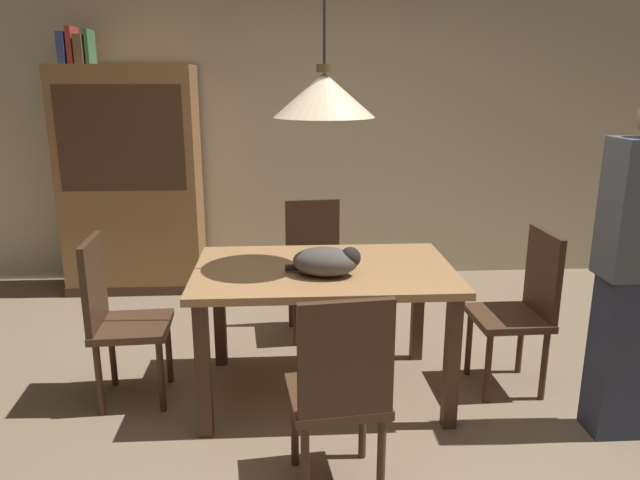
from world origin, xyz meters
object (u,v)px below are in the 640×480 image
Objects in this scene: chair_left_side at (116,313)px; pendant_lamp at (324,94)px; book_brown_thick at (82,50)px; person_standing at (637,274)px; chair_right_side at (523,304)px; cat_sleeping at (327,261)px; chair_near_front at (340,388)px; hutch_bookcase at (132,186)px; chair_far_back at (314,262)px; book_blue_wide at (65,48)px; book_green_slim at (90,47)px; dining_table at (324,285)px; book_red_tall at (73,46)px.

chair_left_side is 0.72× the size of pendant_lamp.
book_brown_thick is 4.14m from person_standing.
chair_right_side reaches higher than cat_sleeping.
chair_left_side is at bearing 142.48° from chair_near_front.
person_standing is at bearing -13.15° from cat_sleeping.
hutch_bookcase is at bearing 141.35° from person_standing.
chair_far_back is 1.06m from cat_sleeping.
pendant_lamp is (-1.13, -0.00, 1.15)m from chair_right_side.
chair_far_back is 3.88× the size of book_blue_wide.
book_green_slim is at bearing 130.39° from cat_sleeping.
dining_table is 5.83× the size of book_blue_wide.
chair_left_side is 3.58× the size of book_green_slim.
chair_left_side is 2.45m from book_green_slim.
chair_left_side is at bearing 173.34° from cat_sleeping.
book_red_tall is (-1.82, 1.87, 1.34)m from dining_table.
book_blue_wide is at bearing 148.27° from chair_right_side.
book_blue_wide is (-1.88, 0.99, 1.46)m from chair_far_back.
chair_far_back is at bearing -29.46° from book_brown_thick.
person_standing reaches higher than dining_table.
person_standing is at bearing -10.33° from chair_left_side.
chair_far_back is 2.48m from book_brown_thick.
book_green_slim is at bearing 179.63° from hutch_bookcase.
book_red_tall is at bearing 134.34° from pendant_lamp.
chair_left_side is 3.88× the size of book_blue_wide.
chair_near_front is 0.56× the size of person_standing.
chair_far_back is at bearing 90.45° from dining_table.
chair_far_back is 1.76m from chair_near_front.
chair_far_back is 0.72× the size of pendant_lamp.
book_green_slim is at bearing 149.66° from chair_far_back.
pendant_lamp is 5.42× the size of book_brown_thick.
book_green_slim reaches higher than chair_left_side.
chair_right_side is 1.17m from cat_sleeping.
dining_table is 5.38× the size of book_green_slim.
pendant_lamp is 2.63m from book_red_tall.
chair_left_side and chair_right_side have the same top height.
dining_table is 1.51× the size of chair_near_front.
book_brown_thick is at bearing 147.13° from chair_right_side.
book_green_slim is (-1.70, 1.87, 1.33)m from dining_table.
chair_right_side is 3.88× the size of book_blue_wide.
dining_table is 2.96m from book_blue_wide.
book_green_slim reaches higher than cat_sleeping.
book_green_slim reaches higher than chair_near_front.
book_green_slim reaches higher than chair_right_side.
cat_sleeping is 2.87m from book_green_slim.
chair_left_side is 1.61m from pendant_lamp.
chair_far_back is 3.58× the size of book_green_slim.
person_standing is (3.22, -2.34, -1.12)m from book_brown_thick.
book_brown_thick reaches higher than cat_sleeping.
book_brown_thick is at bearing 131.39° from cat_sleeping.
chair_far_back is 1.43m from chair_right_side.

